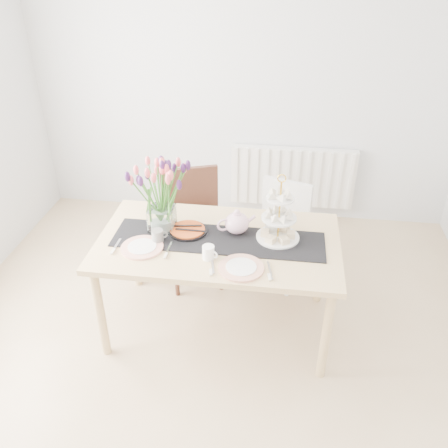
# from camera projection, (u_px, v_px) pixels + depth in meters

# --- Properties ---
(room_shell) EXTENTS (4.50, 4.50, 4.50)m
(room_shell) POSITION_uv_depth(u_px,v_px,m) (200.00, 208.00, 2.40)
(room_shell) COLOR tan
(room_shell) RESTS_ON ground
(radiator) EXTENTS (1.20, 0.08, 0.60)m
(radiator) POSITION_uv_depth(u_px,v_px,m) (292.00, 177.00, 4.63)
(radiator) COLOR white
(radiator) RESTS_ON room_shell
(dining_table) EXTENTS (1.60, 0.90, 0.75)m
(dining_table) POSITION_uv_depth(u_px,v_px,m) (218.00, 249.00, 3.18)
(dining_table) COLOR tan
(dining_table) RESTS_ON ground
(chair_brown) EXTENTS (0.58, 0.58, 0.93)m
(chair_brown) POSITION_uv_depth(u_px,v_px,m) (193.00, 218.00, 3.79)
(chair_brown) COLOR #3C1D16
(chair_brown) RESTS_ON ground
(chair_white) EXTENTS (0.52, 0.52, 0.82)m
(chair_white) POSITION_uv_depth(u_px,v_px,m) (281.00, 225.00, 3.83)
(chair_white) COLOR silver
(chair_white) RESTS_ON ground
(table_runner) EXTENTS (1.40, 0.35, 0.01)m
(table_runner) POSITION_uv_depth(u_px,v_px,m) (218.00, 239.00, 3.14)
(table_runner) COLOR black
(table_runner) RESTS_ON dining_table
(tulip_vase) EXTENTS (0.61, 0.61, 0.52)m
(tulip_vase) POSITION_uv_depth(u_px,v_px,m) (159.00, 186.00, 3.08)
(tulip_vase) COLOR silver
(tulip_vase) RESTS_ON dining_table
(cake_stand) EXTENTS (0.29, 0.29, 0.42)m
(cake_stand) POSITION_uv_depth(u_px,v_px,m) (279.00, 223.00, 3.09)
(cake_stand) COLOR gold
(cake_stand) RESTS_ON dining_table
(teapot) EXTENTS (0.32, 0.30, 0.17)m
(teapot) POSITION_uv_depth(u_px,v_px,m) (237.00, 223.00, 3.16)
(teapot) COLOR white
(teapot) RESTS_ON dining_table
(cream_jug) EXTENTS (0.11, 0.11, 0.09)m
(cream_jug) POSITION_uv_depth(u_px,v_px,m) (272.00, 226.00, 3.20)
(cream_jug) COLOR white
(cream_jug) RESTS_ON dining_table
(tart_tin) EXTENTS (0.26, 0.26, 0.03)m
(tart_tin) POSITION_uv_depth(u_px,v_px,m) (188.00, 231.00, 3.21)
(tart_tin) COLOR black
(tart_tin) RESTS_ON dining_table
(mug_grey) EXTENTS (0.10, 0.10, 0.09)m
(mug_grey) POSITION_uv_depth(u_px,v_px,m) (158.00, 236.00, 3.09)
(mug_grey) COLOR slate
(mug_grey) RESTS_ON dining_table
(mug_white) EXTENTS (0.10, 0.10, 0.09)m
(mug_white) POSITION_uv_depth(u_px,v_px,m) (208.00, 252.00, 2.94)
(mug_white) COLOR white
(mug_white) RESTS_ON dining_table
(plate_left) EXTENTS (0.28, 0.28, 0.01)m
(plate_left) POSITION_uv_depth(u_px,v_px,m) (142.00, 247.00, 3.05)
(plate_left) COLOR white
(plate_left) RESTS_ON dining_table
(plate_right) EXTENTS (0.33, 0.33, 0.01)m
(plate_right) POSITION_uv_depth(u_px,v_px,m) (241.00, 268.00, 2.86)
(plate_right) COLOR silver
(plate_right) RESTS_ON dining_table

